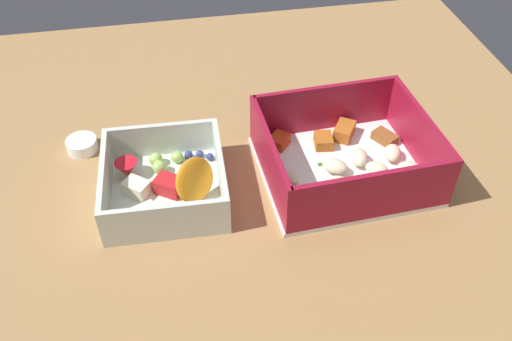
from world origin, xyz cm
name	(u,v)px	position (x,y,z in cm)	size (l,w,h in cm)	color
table_surface	(265,178)	(0.00, 0.00, 1.00)	(80.00, 80.00, 2.00)	#9E7547
pasta_container	(345,159)	(9.14, -1.80, 4.17)	(19.84, 17.43, 6.99)	white
fruit_bowl	(165,183)	(-11.76, -1.61, 3.80)	(13.88, 14.33, 5.98)	silver
candy_bar	(282,104)	(4.82, 12.21, 2.60)	(7.00, 2.40, 1.20)	#51197A
paper_cup_liner	(82,145)	(-21.50, 8.28, 2.78)	(3.78, 3.78, 1.57)	white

